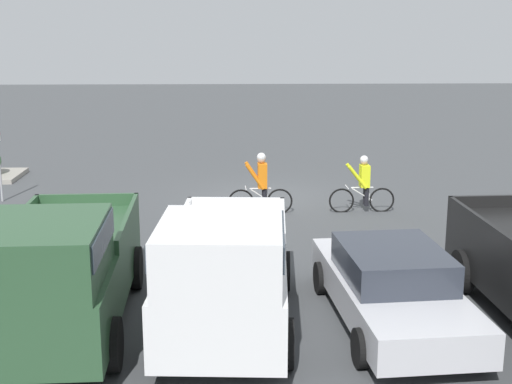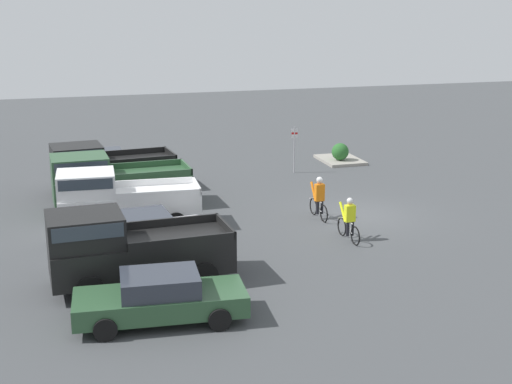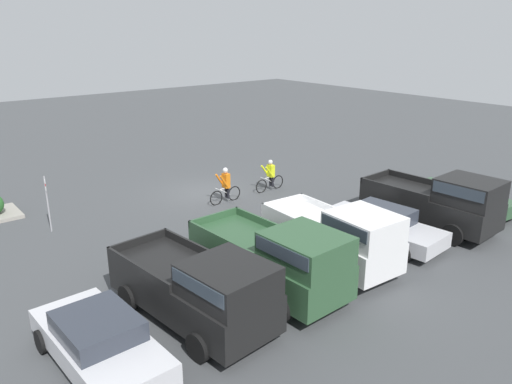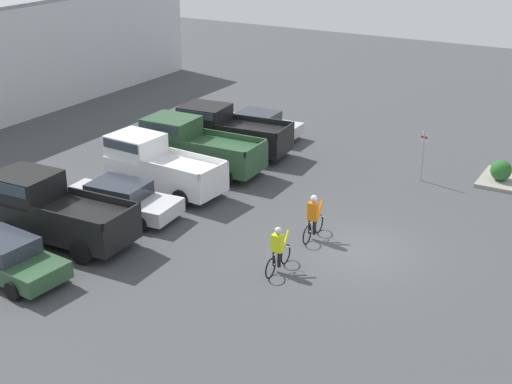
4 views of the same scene
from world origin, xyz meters
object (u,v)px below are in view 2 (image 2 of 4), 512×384
at_px(pickup_truck_0, 125,247).
at_px(cyclist_1, 349,219).
at_px(sedan_1, 137,233).
at_px(shrub, 340,152).
at_px(pickup_truck_2, 110,181).
at_px(fire_lane_sign, 294,145).
at_px(pickup_truck_1, 117,199).
at_px(pickup_truck_3, 104,167).
at_px(sedan_2, 102,164).
at_px(sedan_0, 160,298).
at_px(cyclist_0, 319,197).

bearing_deg(pickup_truck_0, cyclist_1, -76.26).
height_order(sedan_1, shrub, sedan_1).
height_order(pickup_truck_2, fire_lane_sign, fire_lane_sign).
bearing_deg(shrub, pickup_truck_2, 113.02).
distance_m(pickup_truck_1, pickup_truck_3, 5.53).
height_order(sedan_1, sedan_2, sedan_1).
height_order(cyclist_1, shrub, cyclist_1).
relative_size(pickup_truck_0, pickup_truck_3, 1.00).
bearing_deg(pickup_truck_1, pickup_truck_3, 0.25).
xyz_separation_m(pickup_truck_3, cyclist_1, (-9.20, -7.80, -0.35)).
xyz_separation_m(pickup_truck_1, pickup_truck_3, (5.53, 0.02, -0.01)).
distance_m(sedan_0, fire_lane_sign, 17.55).
bearing_deg(pickup_truck_2, sedan_1, -176.15).
relative_size(sedan_2, cyclist_0, 2.55).
bearing_deg(sedan_1, pickup_truck_1, 7.34).
relative_size(pickup_truck_1, sedan_2, 1.17).
bearing_deg(cyclist_1, pickup_truck_0, 103.74).
bearing_deg(pickup_truck_3, pickup_truck_0, 178.43).
height_order(pickup_truck_2, pickup_truck_3, pickup_truck_2).
xyz_separation_m(sedan_0, pickup_truck_0, (2.78, 0.60, 0.52)).
relative_size(sedan_0, cyclist_1, 2.58).
distance_m(sedan_2, fire_lane_sign, 9.44).
bearing_deg(pickup_truck_3, fire_lane_sign, -83.46).
relative_size(pickup_truck_3, shrub, 6.08).
relative_size(pickup_truck_1, cyclist_1, 2.91).
bearing_deg(pickup_truck_2, sedan_2, -0.69).
distance_m(pickup_truck_1, cyclist_1, 8.60).
bearing_deg(pickup_truck_2, cyclist_1, -129.51).
distance_m(sedan_0, shrub, 20.42).
xyz_separation_m(pickup_truck_2, cyclist_1, (-6.42, -7.79, -0.40)).
relative_size(pickup_truck_0, cyclist_1, 3.00).
bearing_deg(pickup_truck_0, shrub, -42.89).
distance_m(sedan_0, pickup_truck_3, 13.97).
relative_size(pickup_truck_1, cyclist_0, 2.99).
distance_m(cyclist_1, fire_lane_sign, 10.40).
xyz_separation_m(sedan_2, shrub, (-0.36, -12.31, -0.07)).
bearing_deg(cyclist_0, sedan_1, 104.84).
bearing_deg(pickup_truck_3, sedan_1, -177.34).
relative_size(pickup_truck_1, pickup_truck_2, 0.95).
xyz_separation_m(sedan_0, fire_lane_sign, (15.03, -9.04, 0.72)).
bearing_deg(pickup_truck_2, pickup_truck_0, 177.83).
relative_size(pickup_truck_0, shrub, 6.05).
bearing_deg(fire_lane_sign, cyclist_1, 171.55).
xyz_separation_m(sedan_1, pickup_truck_1, (2.83, 0.36, 0.46)).
height_order(sedan_1, pickup_truck_1, pickup_truck_1).
xyz_separation_m(sedan_0, cyclist_1, (4.76, -7.51, 0.10)).
height_order(fire_lane_sign, shrub, fire_lane_sign).
bearing_deg(pickup_truck_2, pickup_truck_1, -179.75).
distance_m(cyclist_0, shrub, 10.04).
height_order(pickup_truck_3, cyclist_1, pickup_truck_3).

